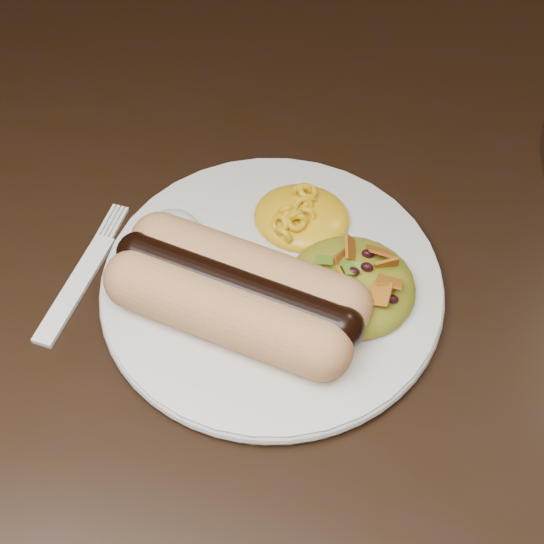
% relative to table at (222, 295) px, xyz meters
% --- Properties ---
extents(table, '(1.60, 0.90, 0.75)m').
position_rel_table_xyz_m(table, '(0.00, 0.00, 0.00)').
color(table, black).
rests_on(table, floor).
extents(plate, '(0.26, 0.26, 0.01)m').
position_rel_table_xyz_m(plate, '(0.06, -0.05, 0.10)').
color(plate, white).
rests_on(plate, table).
extents(hotdog, '(0.15, 0.09, 0.04)m').
position_rel_table_xyz_m(hotdog, '(0.04, -0.08, 0.13)').
color(hotdog, '#FCCE7A').
rests_on(hotdog, plate).
extents(mac_and_cheese, '(0.08, 0.07, 0.03)m').
position_rel_table_xyz_m(mac_and_cheese, '(0.06, 0.01, 0.12)').
color(mac_and_cheese, yellow).
rests_on(mac_and_cheese, plate).
extents(sour_cream, '(0.05, 0.05, 0.02)m').
position_rel_table_xyz_m(sour_cream, '(-0.02, -0.03, 0.12)').
color(sour_cream, white).
rests_on(sour_cream, plate).
extents(taco_salad, '(0.09, 0.09, 0.04)m').
position_rel_table_xyz_m(taco_salad, '(0.11, -0.04, 0.12)').
color(taco_salad, '#AF7B25').
rests_on(taco_salad, plate).
extents(fork, '(0.02, 0.13, 0.00)m').
position_rel_table_xyz_m(fork, '(-0.08, -0.09, 0.09)').
color(fork, white).
rests_on(fork, table).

